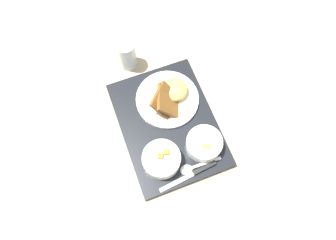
{
  "coord_description": "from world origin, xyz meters",
  "views": [
    {
      "loc": [
        -0.32,
        0.14,
        0.96
      ],
      "look_at": [
        0.0,
        0.0,
        0.05
      ],
      "focal_mm": 32.0,
      "sensor_mm": 36.0,
      "label": 1
    }
  ],
  "objects": [
    {
      "name": "ground_plane",
      "position": [
        0.0,
        0.0,
        0.0
      ],
      "size": [
        4.0,
        4.0,
        0.0
      ],
      "primitive_type": "plane",
      "color": "tan"
    },
    {
      "name": "spoon",
      "position": [
        -0.17,
        -0.02,
        0.02
      ],
      "size": [
        0.04,
        0.14,
        0.01
      ],
      "rotation": [
        0.0,
        0.0,
        1.49
      ],
      "color": "silver",
      "rests_on": "serving_tray"
    },
    {
      "name": "plate_main",
      "position": [
        0.08,
        -0.04,
        0.04
      ],
      "size": [
        0.22,
        0.22,
        0.08
      ],
      "color": "white",
      "rests_on": "serving_tray"
    },
    {
      "name": "bowl_soup",
      "position": [
        -0.12,
        -0.07,
        0.05
      ],
      "size": [
        0.12,
        0.12,
        0.05
      ],
      "color": "white",
      "rests_on": "serving_tray"
    },
    {
      "name": "glass_water",
      "position": [
        0.28,
        0.03,
        0.05
      ],
      "size": [
        0.07,
        0.07,
        0.12
      ],
      "color": "silver",
      "rests_on": "ground_plane"
    },
    {
      "name": "knife",
      "position": [
        -0.19,
        -0.02,
        0.02
      ],
      "size": [
        0.02,
        0.2,
        0.01
      ],
      "rotation": [
        0.0,
        0.0,
        1.62
      ],
      "color": "silver",
      "rests_on": "serving_tray"
    },
    {
      "name": "serving_tray",
      "position": [
        0.0,
        0.0,
        0.01
      ],
      "size": [
        0.44,
        0.33,
        0.02
      ],
      "color": "black",
      "rests_on": "ground_plane"
    },
    {
      "name": "bowl_salad",
      "position": [
        -0.11,
        0.07,
        0.05
      ],
      "size": [
        0.12,
        0.12,
        0.06
      ],
      "color": "white",
      "rests_on": "serving_tray"
    }
  ]
}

